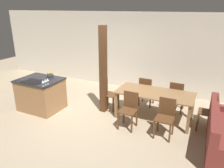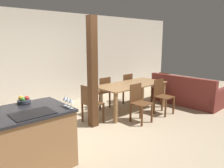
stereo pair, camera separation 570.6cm
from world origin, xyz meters
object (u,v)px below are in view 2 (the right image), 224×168
Objects in this scene: dining_chair_near_right at (162,96)px; wine_glass_near at (71,101)px; dining_table at (131,87)px; dining_chair_far_left at (102,92)px; fruit_bowl at (24,100)px; wine_glass_far at (65,98)px; dining_chair_far_right at (125,87)px; timber_post at (93,73)px; dining_chair_head_end at (90,103)px; kitchen_island at (29,139)px; wine_glass_middle at (68,99)px; dining_chair_near_left at (139,102)px; dining_chair_foot_end at (161,86)px; couch at (186,94)px.

wine_glass_near is at bearing -169.50° from dining_chair_near_right.
wine_glass_near is at bearing -154.29° from dining_table.
dining_table is 2.21× the size of dining_chair_far_left.
fruit_bowl is at bearing 119.56° from wine_glass_near.
wine_glass_far is 3.57m from dining_chair_far_right.
fruit_bowl is at bearing -168.65° from timber_post.
fruit_bowl reaches higher than dining_chair_head_end.
kitchen_island is 0.59× the size of dining_table.
timber_post reaches higher than dining_table.
wine_glass_middle is 1.79m from dining_chair_head_end.
dining_chair_near_left is 1.00× the size of dining_chair_far_right.
dining_chair_near_left and dining_chair_far_right have the same top height.
dining_chair_foot_end is at bearing 143.09° from dining_chair_far_right.
wine_glass_middle is at bearing 40.70° from dining_chair_far_left.
dining_chair_foot_end is (0.92, -0.69, 0.00)m from dining_chair_far_right.
dining_chair_far_left is at bearing 123.02° from dining_table.
couch is at bearing -19.29° from dining_table.
wine_glass_near is 0.18× the size of dining_chair_foot_end.
dining_chair_far_right is (0.45, 0.69, -0.18)m from dining_table.
dining_chair_near_right is 0.44× the size of couch.
fruit_bowl is at bearing 126.52° from wine_glass_far.
fruit_bowl is 0.10× the size of dining_table.
dining_table is 1.38m from dining_chair_foot_end.
dining_chair_near_left is 0.44× the size of couch.
dining_chair_foot_end is (1.81, -0.69, 0.00)m from dining_chair_far_left.
kitchen_island is 7.27× the size of wine_glass_far.
kitchen_island is 7.27× the size of wine_glass_middle.
wine_glass_middle is 0.18× the size of dining_chair_far_left.
dining_chair_near_right and dining_chair_far_right have the same top height.
wine_glass_far is 1.49m from timber_post.
dining_chair_near_right is at bearing 7.30° from wine_glass_far.
wine_glass_far is at bearing 131.03° from dining_chair_head_end.
fruit_bowl is 4.87m from couch.
wine_glass_far reaches higher than dining_chair_foot_end.
dining_table is 0.97× the size of couch.
dining_chair_foot_end is (4.39, 0.51, -0.49)m from fruit_bowl.
dining_chair_foot_end is (3.97, 1.25, -0.56)m from wine_glass_near.
dining_chair_near_left reaches higher than couch.
kitchen_island is 1.32× the size of dining_chair_near_right.
dining_chair_foot_end is 0.78m from couch.
timber_post reaches higher than dining_chair_foot_end.
dining_chair_near_left is at bearing 10.27° from wine_glass_far.
fruit_bowl is 1.26× the size of wine_glass_near.
wine_glass_near is at bearing -90.00° from wine_glass_middle.
wine_glass_far is at bearing 93.78° from couch.
kitchen_island is at bearing -176.45° from dining_chair_near_left.
dining_chair_far_left is at bearing 42.01° from wine_glass_near.
dining_chair_near_right is 1.38m from dining_chair_far_right.
dining_chair_far_right is (0.89, 1.38, 0.00)m from dining_chair_near_left.
fruit_bowl is 0.23× the size of dining_chair_far_right.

